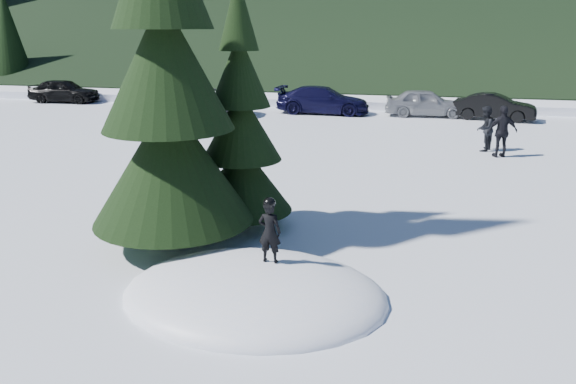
% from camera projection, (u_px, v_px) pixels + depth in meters
% --- Properties ---
extents(ground, '(200.00, 200.00, 0.00)m').
position_uv_depth(ground, '(254.00, 296.00, 9.38)').
color(ground, white).
rests_on(ground, ground).
extents(snow_mound, '(4.48, 3.52, 0.96)m').
position_uv_depth(snow_mound, '(254.00, 296.00, 9.38)').
color(snow_mound, white).
rests_on(snow_mound, ground).
extents(spruce_tall, '(3.20, 3.20, 8.60)m').
position_uv_depth(spruce_tall, '(166.00, 82.00, 10.59)').
color(spruce_tall, black).
rests_on(spruce_tall, ground).
extents(spruce_short, '(2.20, 2.20, 5.37)m').
position_uv_depth(spruce_short, '(241.00, 134.00, 12.03)').
color(spruce_short, black).
rests_on(spruce_short, ground).
extents(child_skier, '(0.40, 0.27, 1.07)m').
position_uv_depth(child_skier, '(270.00, 232.00, 9.42)').
color(child_skier, black).
rests_on(child_skier, snow_mound).
extents(adult_0, '(0.86, 0.95, 1.61)m').
position_uv_depth(adult_0, '(485.00, 129.00, 20.04)').
color(adult_0, black).
rests_on(adult_0, ground).
extents(adult_1, '(1.11, 0.72, 1.76)m').
position_uv_depth(adult_1, '(502.00, 132.00, 19.07)').
color(adult_1, black).
rests_on(adult_1, ground).
extents(car_0, '(4.11, 1.82, 1.38)m').
position_uv_depth(car_0, '(64.00, 91.00, 32.85)').
color(car_0, black).
rests_on(car_0, ground).
extents(car_1, '(4.56, 3.04, 1.42)m').
position_uv_depth(car_1, '(164.00, 94.00, 30.92)').
color(car_1, '#3B0A15').
rests_on(car_1, ground).
extents(car_2, '(5.52, 2.98, 1.47)m').
position_uv_depth(car_2, '(203.00, 101.00, 28.14)').
color(car_2, '#424349').
rests_on(car_2, ground).
extents(car_3, '(4.79, 2.04, 1.38)m').
position_uv_depth(car_3, '(323.00, 100.00, 28.69)').
color(car_3, black).
rests_on(car_3, ground).
extents(car_4, '(4.02, 1.75, 1.35)m').
position_uv_depth(car_4, '(426.00, 103.00, 27.81)').
color(car_4, gray).
rests_on(car_4, ground).
extents(car_5, '(3.95, 2.00, 1.24)m').
position_uv_depth(car_5, '(495.00, 107.00, 26.77)').
color(car_5, black).
rests_on(car_5, ground).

